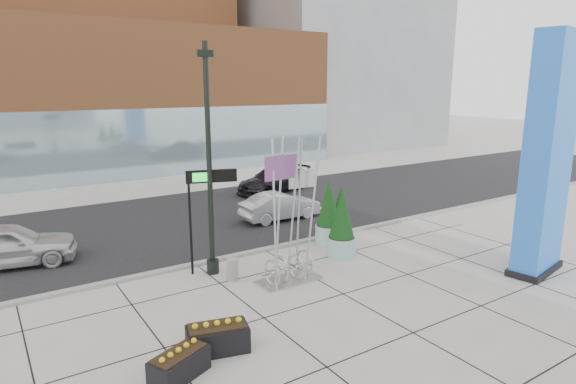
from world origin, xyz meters
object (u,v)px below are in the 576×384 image
overhead_street_sign (206,184)px  car_white_west (6,246)px  concrete_bollard (233,270)px  blue_pylon (547,161)px  car_silver_mid (281,206)px  public_art_sculpture (289,245)px  lamp_post (210,184)px

overhead_street_sign → car_white_west: (-6.14, 4.47, -2.42)m
concrete_bollard → blue_pylon: bearing=-28.8°
overhead_street_sign → car_silver_mid: overhead_street_sign is taller
public_art_sculpture → lamp_post: bearing=131.1°
public_art_sculpture → concrete_bollard: (-1.63, 1.12, -0.93)m
overhead_street_sign → lamp_post: bearing=-69.6°
concrete_bollard → overhead_street_sign: 3.15m
car_silver_mid → concrete_bollard: bearing=135.6°
blue_pylon → lamp_post: 11.77m
lamp_post → overhead_street_sign: 0.32m
lamp_post → concrete_bollard: lamp_post is taller
car_silver_mid → public_art_sculpture: bearing=150.0°
overhead_street_sign → blue_pylon: bearing=-16.4°
public_art_sculpture → car_silver_mid: size_ratio=1.22×
blue_pylon → lamp_post: size_ratio=1.05×
car_silver_mid → blue_pylon: bearing=-159.3°
overhead_street_sign → car_silver_mid: 7.69m
lamp_post → car_white_west: lamp_post is taller
overhead_street_sign → car_white_west: 7.98m
overhead_street_sign → car_white_west: bearing=161.2°
lamp_post → public_art_sculpture: bearing=-47.8°
car_white_west → lamp_post: bearing=-116.8°
concrete_bollard → car_white_west: 8.68m
public_art_sculpture → car_silver_mid: 7.80m
concrete_bollard → public_art_sculpture: bearing=-34.5°
lamp_post → car_silver_mid: (5.83, 4.61, -2.62)m
car_white_west → overhead_street_sign: bearing=-115.0°
concrete_bollard → overhead_street_sign: bearing=103.2°
blue_pylon → concrete_bollard: (-9.62, 5.30, -3.69)m
car_white_west → car_silver_mid: car_white_west is taller
lamp_post → overhead_street_sign: (-0.02, 0.31, -0.07)m
car_white_west → car_silver_mid: 11.99m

